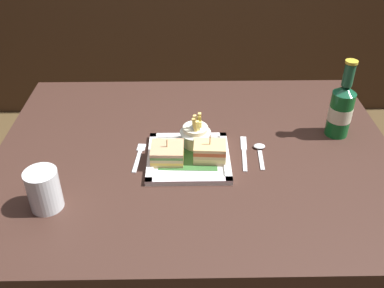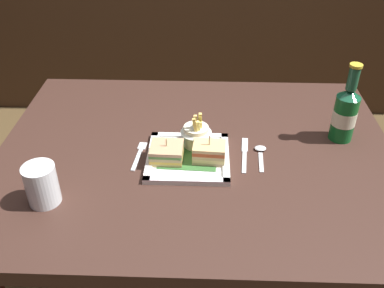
{
  "view_description": "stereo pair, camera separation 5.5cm",
  "coord_description": "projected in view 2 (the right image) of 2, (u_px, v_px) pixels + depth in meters",
  "views": [
    {
      "loc": [
        -0.03,
        -1.06,
        1.49
      ],
      "look_at": [
        -0.01,
        -0.02,
        0.77
      ],
      "focal_mm": 40.39,
      "sensor_mm": 36.0,
      "label": 1
    },
    {
      "loc": [
        0.03,
        -1.06,
        1.49
      ],
      "look_at": [
        -0.01,
        -0.02,
        0.77
      ],
      "focal_mm": 40.39,
      "sensor_mm": 36.0,
      "label": 2
    }
  ],
  "objects": [
    {
      "name": "dining_table",
      "position": [
        196.0,
        181.0,
        1.37
      ],
      "size": [
        1.2,
        0.93,
        0.73
      ],
      "color": "#39231C",
      "rests_on": "ground_plane"
    },
    {
      "name": "fork",
      "position": [
        139.0,
        154.0,
        1.28
      ],
      "size": [
        0.03,
        0.14,
        0.0
      ],
      "color": "silver",
      "rests_on": "dining_table"
    },
    {
      "name": "knife",
      "position": [
        245.0,
        153.0,
        1.29
      ],
      "size": [
        0.03,
        0.18,
        0.0
      ],
      "color": "silver",
      "rests_on": "dining_table"
    },
    {
      "name": "water_glass",
      "position": [
        42.0,
        186.0,
        1.09
      ],
      "size": [
        0.08,
        0.08,
        0.11
      ],
      "color": "silver",
      "rests_on": "dining_table"
    },
    {
      "name": "fries_cup",
      "position": [
        195.0,
        132.0,
        1.28
      ],
      "size": [
        0.09,
        0.09,
        0.12
      ],
      "color": "silver",
      "rests_on": "square_plate"
    },
    {
      "name": "sandwich_half_right",
      "position": [
        209.0,
        152.0,
        1.23
      ],
      "size": [
        0.1,
        0.07,
        0.08
      ],
      "color": "tan",
      "rests_on": "square_plate"
    },
    {
      "name": "sandwich_half_left",
      "position": [
        167.0,
        152.0,
        1.24
      ],
      "size": [
        0.1,
        0.09,
        0.07
      ],
      "color": "tan",
      "rests_on": "square_plate"
    },
    {
      "name": "square_plate",
      "position": [
        188.0,
        158.0,
        1.26
      ],
      "size": [
        0.24,
        0.24,
        0.02
      ],
      "color": "white",
      "rests_on": "dining_table"
    },
    {
      "name": "beer_bottle",
      "position": [
        345.0,
        113.0,
        1.3
      ],
      "size": [
        0.07,
        0.07,
        0.25
      ],
      "color": "#115D24",
      "rests_on": "dining_table"
    },
    {
      "name": "spoon",
      "position": [
        261.0,
        152.0,
        1.29
      ],
      "size": [
        0.04,
        0.13,
        0.01
      ],
      "color": "silver",
      "rests_on": "dining_table"
    }
  ]
}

